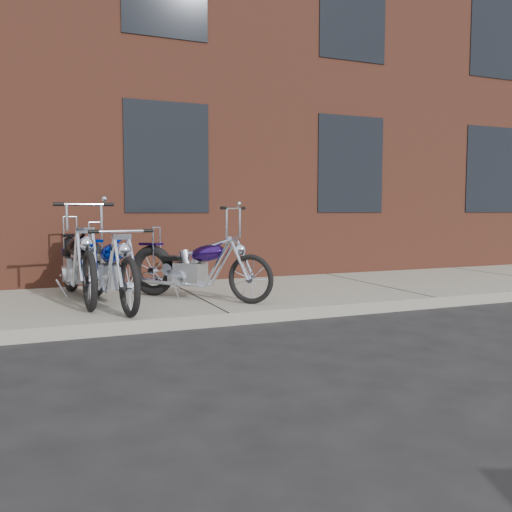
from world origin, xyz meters
name	(u,v)px	position (x,y,z in m)	size (l,w,h in m)	color
ground	(229,326)	(0.00, 0.00, 0.00)	(120.00, 120.00, 0.00)	black
sidewalk	(194,300)	(0.00, 1.50, 0.07)	(22.00, 3.00, 0.15)	gray
building_brick	(119,102)	(0.00, 8.00, 4.00)	(22.00, 10.00, 8.00)	brown
chopper_purple	(196,270)	(-0.07, 1.13, 0.55)	(1.53, 1.72, 1.23)	black
chopper_blue	(109,271)	(-1.21, 1.08, 0.58)	(0.58, 2.36, 1.03)	black
chopper_third	(78,266)	(-1.53, 1.67, 0.60)	(0.62, 2.52, 1.28)	black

